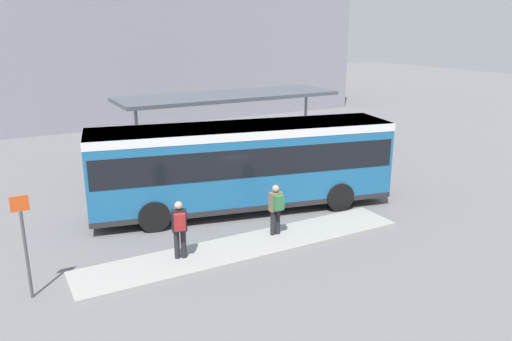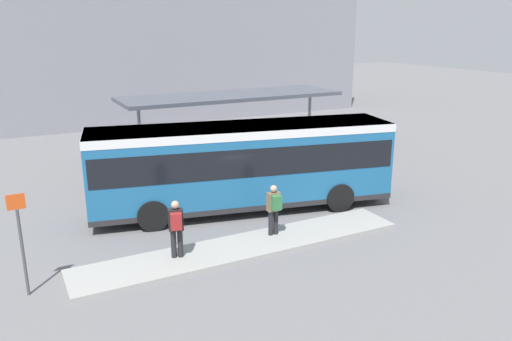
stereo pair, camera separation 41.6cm
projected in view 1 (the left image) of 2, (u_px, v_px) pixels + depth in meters
name	position (u px, v px, depth m)	size (l,w,h in m)	color
ground_plane	(243.00, 209.00, 19.27)	(120.00, 120.00, 0.00)	slate
curb_island	(248.00, 247.00, 15.87)	(10.87, 1.80, 0.12)	#9E9E99
city_bus	(243.00, 161.00, 18.74)	(11.54, 4.76, 3.29)	#1E6093
pedestrian_waiting	(276.00, 207.00, 16.36)	(0.43, 0.44, 1.72)	#232328
pedestrian_companion	(180.00, 226.00, 14.65)	(0.49, 0.53, 1.79)	#232328
bicycle_red	(340.00, 154.00, 26.03)	(0.48, 1.78, 0.77)	black
bicycle_green	(336.00, 150.00, 26.94)	(0.48, 1.62, 0.71)	black
bicycle_blue	(324.00, 147.00, 27.60)	(0.48, 1.60, 0.69)	black
station_shelter	(228.00, 97.00, 25.07)	(11.17, 3.46, 3.51)	#4C515B
platform_sign	(25.00, 242.00, 12.59)	(0.44, 0.08, 2.80)	#4C4C51
station_building	(158.00, 48.00, 39.24)	(29.79, 10.03, 10.31)	gray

